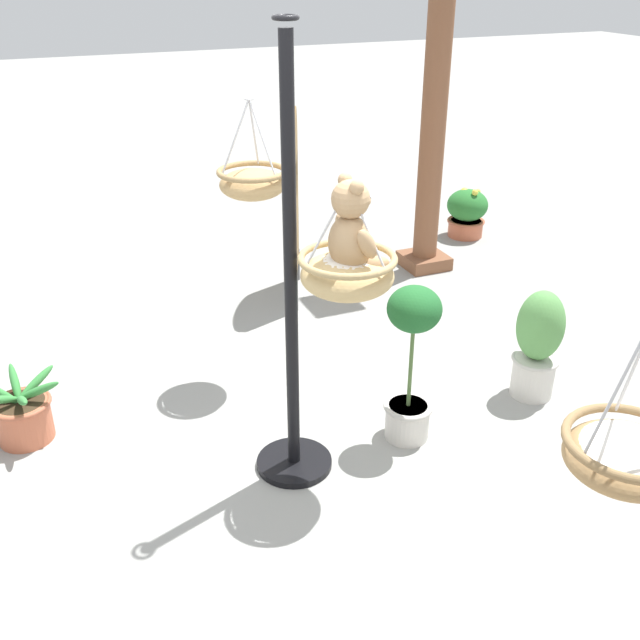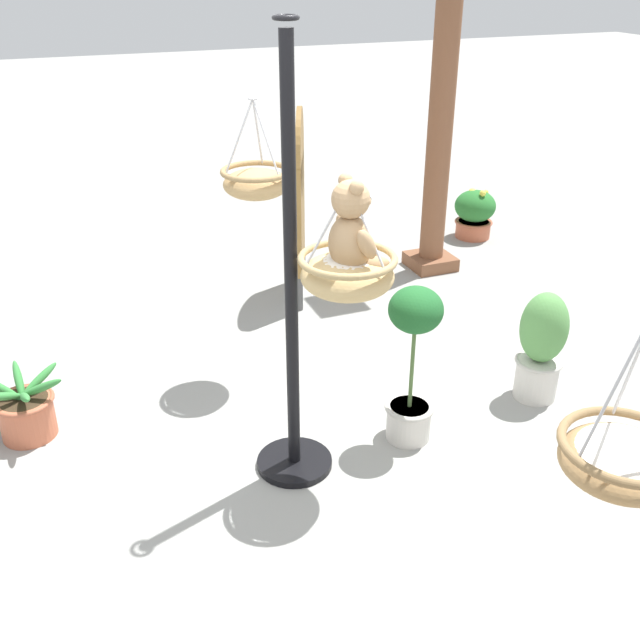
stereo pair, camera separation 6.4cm
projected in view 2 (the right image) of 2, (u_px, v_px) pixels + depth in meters
ground_plane at (304, 475)px, 4.18m from camera, size 40.00×40.00×0.00m
display_pole_central at (292, 352)px, 3.91m from camera, size 0.44×0.44×2.45m
hanging_basket_with_teddy at (347, 273)px, 3.65m from camera, size 0.50×0.50×0.58m
teddy_bear at (353, 232)px, 3.56m from camera, size 0.34×0.31×0.49m
hanging_basket_left_high at (256, 181)px, 4.61m from camera, size 0.45×0.45×0.63m
hanging_basket_right_low at (622, 458)px, 2.66m from camera, size 0.48×0.48×0.75m
greenhouse_pillar_right at (441, 113)px, 6.27m from camera, size 0.43×0.43×3.00m
potted_plant_fern_front at (541, 345)px, 4.74m from camera, size 0.31×0.31×0.77m
potted_plant_flowering_red at (474, 213)px, 7.54m from camera, size 0.42×0.42×0.54m
potted_plant_tall_leafy at (26, 411)px, 4.44m from camera, size 0.51×0.50×0.44m
potted_plant_small_succulent at (413, 360)px, 4.25m from camera, size 0.32×0.32×1.02m
display_sign_board at (300, 189)px, 5.96m from camera, size 0.68×0.31×1.61m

